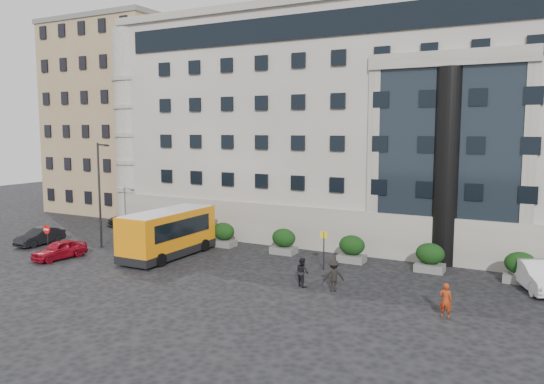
# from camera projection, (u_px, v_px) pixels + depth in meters

# --- Properties ---
(ground) EXTENTS (120.00, 120.00, 0.00)m
(ground) POSITION_uv_depth(u_px,v_px,m) (208.00, 278.00, 32.26)
(ground) COLOR black
(ground) RESTS_ON ground
(civic_building) EXTENTS (44.00, 24.00, 18.00)m
(civic_building) POSITION_uv_depth(u_px,v_px,m) (403.00, 129.00, 47.65)
(civic_building) COLOR gray
(civic_building) RESTS_ON ground
(entrance_column) EXTENTS (1.80, 1.80, 13.00)m
(entrance_column) POSITION_uv_depth(u_px,v_px,m) (447.00, 167.00, 34.89)
(entrance_column) COLOR black
(entrance_column) RESTS_ON ground
(apartment_near) EXTENTS (14.00, 14.00, 20.00)m
(apartment_near) POSITION_uv_depth(u_px,v_px,m) (134.00, 120.00, 59.84)
(apartment_near) COLOR #967657
(apartment_near) RESTS_ON ground
(apartment_far) EXTENTS (13.00, 13.00, 22.00)m
(apartment_far) POSITION_uv_depth(u_px,v_px,m) (205.00, 115.00, 76.89)
(apartment_far) COLOR #7C5F48
(apartment_far) RESTS_ON ground
(hedge_a) EXTENTS (1.80, 1.26, 1.84)m
(hedge_a) POSITION_uv_depth(u_px,v_px,m) (224.00, 234.00, 40.86)
(hedge_a) COLOR #5B5B58
(hedge_a) RESTS_ON ground
(hedge_b) EXTENTS (1.80, 1.26, 1.84)m
(hedge_b) POSITION_uv_depth(u_px,v_px,m) (284.00, 241.00, 38.42)
(hedge_b) COLOR #5B5B58
(hedge_b) RESTS_ON ground
(hedge_c) EXTENTS (1.80, 1.26, 1.84)m
(hedge_c) POSITION_uv_depth(u_px,v_px,m) (352.00, 249.00, 35.98)
(hedge_c) COLOR #5B5B58
(hedge_c) RESTS_ON ground
(hedge_d) EXTENTS (1.80, 1.26, 1.84)m
(hedge_d) POSITION_uv_depth(u_px,v_px,m) (430.00, 257.00, 33.55)
(hedge_d) COLOR #5B5B58
(hedge_d) RESTS_ON ground
(hedge_e) EXTENTS (1.80, 1.26, 1.84)m
(hedge_e) POSITION_uv_depth(u_px,v_px,m) (520.00, 267.00, 31.11)
(hedge_e) COLOR #5B5B58
(hedge_e) RESTS_ON ground
(street_lamp) EXTENTS (1.16, 0.18, 8.00)m
(street_lamp) POSITION_uv_depth(u_px,v_px,m) (100.00, 191.00, 39.97)
(street_lamp) COLOR #262628
(street_lamp) RESTS_ON ground
(bus_stop_sign) EXTENTS (0.50, 0.08, 2.52)m
(bus_stop_sign) POSITION_uv_depth(u_px,v_px,m) (324.00, 244.00, 33.86)
(bus_stop_sign) COLOR #262628
(bus_stop_sign) RESTS_ON ground
(no_entry_sign) EXTENTS (0.64, 0.16, 2.32)m
(no_entry_sign) POSITION_uv_depth(u_px,v_px,m) (47.00, 234.00, 37.25)
(no_entry_sign) COLOR #262628
(no_entry_sign) RESTS_ON ground
(minibus) EXTENTS (3.05, 7.94, 3.30)m
(minibus) POSITION_uv_depth(u_px,v_px,m) (168.00, 231.00, 37.45)
(minibus) COLOR orange
(minibus) RESTS_ON ground
(red_truck) EXTENTS (3.47, 5.84, 2.95)m
(red_truck) POSITION_uv_depth(u_px,v_px,m) (190.00, 203.00, 53.98)
(red_truck) COLOR maroon
(red_truck) RESTS_ON ground
(parked_car_a) EXTENTS (1.99, 3.98, 1.30)m
(parked_car_a) POSITION_uv_depth(u_px,v_px,m) (59.00, 250.00, 36.91)
(parked_car_a) COLOR maroon
(parked_car_a) RESTS_ON ground
(parked_car_b) EXTENTS (1.57, 4.03, 1.31)m
(parked_car_b) POSITION_uv_depth(u_px,v_px,m) (40.00, 236.00, 41.44)
(parked_car_b) COLOR black
(parked_car_b) RESTS_ON ground
(parked_car_c) EXTENTS (2.44, 5.05, 1.42)m
(parked_car_c) POSITION_uv_depth(u_px,v_px,m) (131.00, 217.00, 50.34)
(parked_car_c) COLOR black
(parked_car_c) RESTS_ON ground
(parked_car_d) EXTENTS (2.61, 4.72, 1.25)m
(parked_car_d) POSITION_uv_depth(u_px,v_px,m) (198.00, 216.00, 51.42)
(parked_car_d) COLOR black
(parked_car_d) RESTS_ON ground
(white_taxi) EXTENTS (3.47, 5.19, 1.62)m
(white_taxi) POSITION_uv_depth(u_px,v_px,m) (537.00, 276.00, 29.79)
(white_taxi) COLOR silver
(white_taxi) RESTS_ON ground
(pedestrian_a) EXTENTS (0.63, 0.42, 1.69)m
(pedestrian_a) POSITION_uv_depth(u_px,v_px,m) (446.00, 300.00, 25.38)
(pedestrian_a) COLOR #972C0F
(pedestrian_a) RESTS_ON ground
(pedestrian_b) EXTENTS (1.03, 0.96, 1.69)m
(pedestrian_b) POSITION_uv_depth(u_px,v_px,m) (302.00, 272.00, 30.43)
(pedestrian_b) COLOR black
(pedestrian_b) RESTS_ON ground
(pedestrian_c) EXTENTS (1.34, 1.15, 1.79)m
(pedestrian_c) POSITION_uv_depth(u_px,v_px,m) (334.00, 276.00, 29.47)
(pedestrian_c) COLOR black
(pedestrian_c) RESTS_ON ground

